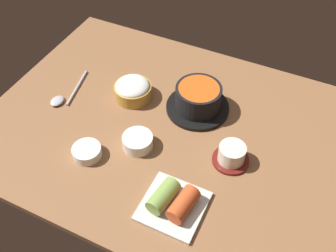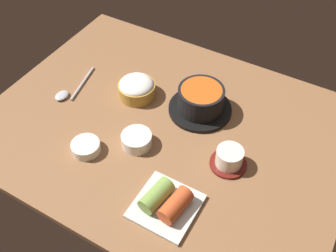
{
  "view_description": "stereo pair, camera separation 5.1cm",
  "coord_description": "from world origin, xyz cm",
  "px_view_note": "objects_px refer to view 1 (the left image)",
  "views": [
    {
      "loc": [
        32.41,
        -65.57,
        82.78
      ],
      "look_at": [
        2.0,
        -2.0,
        5.0
      ],
      "focal_mm": 41.43,
      "sensor_mm": 36.0,
      "label": 1
    },
    {
      "loc": [
        36.95,
        -63.19,
        82.78
      ],
      "look_at": [
        2.0,
        -2.0,
        5.0
      ],
      "focal_mm": 41.43,
      "sensor_mm": 36.0,
      "label": 2
    }
  ],
  "objects_px": {
    "rice_bowl": "(133,89)",
    "spoon": "(64,96)",
    "side_bowl_near": "(87,152)",
    "tea_cup_with_saucer": "(232,155)",
    "banchan_cup_center": "(138,141)",
    "kimchi_plate": "(173,202)",
    "stone_pot": "(198,99)"
  },
  "relations": [
    {
      "from": "kimchi_plate",
      "to": "tea_cup_with_saucer",
      "type": "bearing_deg",
      "value": 67.83
    },
    {
      "from": "tea_cup_with_saucer",
      "to": "side_bowl_near",
      "type": "distance_m",
      "value": 0.37
    },
    {
      "from": "kimchi_plate",
      "to": "banchan_cup_center",
      "type": "bearing_deg",
      "value": 141.89
    },
    {
      "from": "stone_pot",
      "to": "tea_cup_with_saucer",
      "type": "distance_m",
      "value": 0.21
    },
    {
      "from": "stone_pot",
      "to": "side_bowl_near",
      "type": "relative_size",
      "value": 2.4
    },
    {
      "from": "kimchi_plate",
      "to": "stone_pot",
      "type": "bearing_deg",
      "value": 102.79
    },
    {
      "from": "rice_bowl",
      "to": "banchan_cup_center",
      "type": "xyz_separation_m",
      "value": [
        0.1,
        -0.16,
        -0.01
      ]
    },
    {
      "from": "rice_bowl",
      "to": "tea_cup_with_saucer",
      "type": "xyz_separation_m",
      "value": [
        0.35,
        -0.1,
        -0.0
      ]
    },
    {
      "from": "banchan_cup_center",
      "to": "stone_pot",
      "type": "bearing_deg",
      "value": 65.77
    },
    {
      "from": "tea_cup_with_saucer",
      "to": "kimchi_plate",
      "type": "distance_m",
      "value": 0.2
    },
    {
      "from": "banchan_cup_center",
      "to": "side_bowl_near",
      "type": "distance_m",
      "value": 0.14
    },
    {
      "from": "stone_pot",
      "to": "side_bowl_near",
      "type": "distance_m",
      "value": 0.35
    },
    {
      "from": "stone_pot",
      "to": "side_bowl_near",
      "type": "xyz_separation_m",
      "value": [
        -0.19,
        -0.28,
        -0.02
      ]
    },
    {
      "from": "rice_bowl",
      "to": "spoon",
      "type": "bearing_deg",
      "value": -152.98
    },
    {
      "from": "tea_cup_with_saucer",
      "to": "banchan_cup_center",
      "type": "bearing_deg",
      "value": -166.13
    },
    {
      "from": "tea_cup_with_saucer",
      "to": "spoon",
      "type": "xyz_separation_m",
      "value": [
        -0.53,
        0.01,
        -0.02
      ]
    },
    {
      "from": "rice_bowl",
      "to": "spoon",
      "type": "relative_size",
      "value": 0.62
    },
    {
      "from": "kimchi_plate",
      "to": "side_bowl_near",
      "type": "xyz_separation_m",
      "value": [
        -0.27,
        0.04,
        -0.01
      ]
    },
    {
      "from": "side_bowl_near",
      "to": "tea_cup_with_saucer",
      "type": "bearing_deg",
      "value": 22.65
    },
    {
      "from": "rice_bowl",
      "to": "side_bowl_near",
      "type": "bearing_deg",
      "value": -90.16
    },
    {
      "from": "rice_bowl",
      "to": "side_bowl_near",
      "type": "distance_m",
      "value": 0.25
    },
    {
      "from": "side_bowl_near",
      "to": "spoon",
      "type": "distance_m",
      "value": 0.24
    },
    {
      "from": "banchan_cup_center",
      "to": "rice_bowl",
      "type": "bearing_deg",
      "value": 122.61
    },
    {
      "from": "rice_bowl",
      "to": "tea_cup_with_saucer",
      "type": "height_order",
      "value": "rice_bowl"
    },
    {
      "from": "rice_bowl",
      "to": "kimchi_plate",
      "type": "distance_m",
      "value": 0.4
    },
    {
      "from": "kimchi_plate",
      "to": "rice_bowl",
      "type": "bearing_deg",
      "value": 132.62
    },
    {
      "from": "rice_bowl",
      "to": "side_bowl_near",
      "type": "height_order",
      "value": "rice_bowl"
    },
    {
      "from": "kimchi_plate",
      "to": "side_bowl_near",
      "type": "height_order",
      "value": "kimchi_plate"
    },
    {
      "from": "tea_cup_with_saucer",
      "to": "rice_bowl",
      "type": "bearing_deg",
      "value": 163.31
    },
    {
      "from": "stone_pot",
      "to": "spoon",
      "type": "xyz_separation_m",
      "value": [
        -0.38,
        -0.13,
        -0.03
      ]
    },
    {
      "from": "side_bowl_near",
      "to": "spoon",
      "type": "bearing_deg",
      "value": 140.53
    },
    {
      "from": "rice_bowl",
      "to": "kimchi_plate",
      "type": "xyz_separation_m",
      "value": [
        0.27,
        -0.29,
        -0.01
      ]
    }
  ]
}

